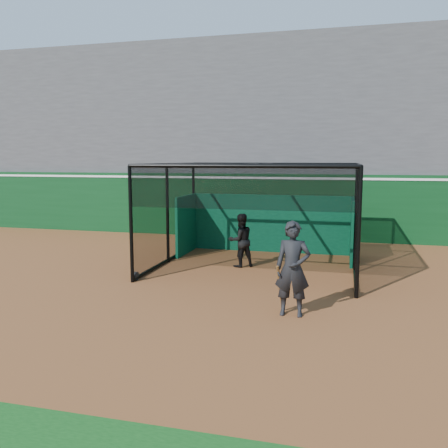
# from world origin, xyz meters

# --- Properties ---
(ground) EXTENTS (120.00, 120.00, 0.00)m
(ground) POSITION_xyz_m (0.00, 0.00, 0.00)
(ground) COLOR brown
(ground) RESTS_ON ground
(outfield_wall) EXTENTS (50.00, 0.50, 2.50)m
(outfield_wall) POSITION_xyz_m (0.00, 8.50, 1.29)
(outfield_wall) COLOR #0A3A17
(outfield_wall) RESTS_ON ground
(grandstand) EXTENTS (50.00, 7.85, 8.95)m
(grandstand) POSITION_xyz_m (0.00, 12.27, 4.48)
(grandstand) COLOR #4C4C4F
(grandstand) RESTS_ON ground
(batting_cage) EXTENTS (5.51, 5.01, 2.91)m
(batting_cage) POSITION_xyz_m (1.06, 3.36, 1.45)
(batting_cage) COLOR black
(batting_cage) RESTS_ON ground
(batter) EXTENTS (0.95, 0.92, 1.53)m
(batter) POSITION_xyz_m (0.60, 3.27, 0.77)
(batter) COLOR black
(batter) RESTS_ON ground
(on_deck_player) EXTENTS (0.69, 0.46, 1.88)m
(on_deck_player) POSITION_xyz_m (2.52, -0.65, 0.94)
(on_deck_player) COLOR black
(on_deck_player) RESTS_ON ground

